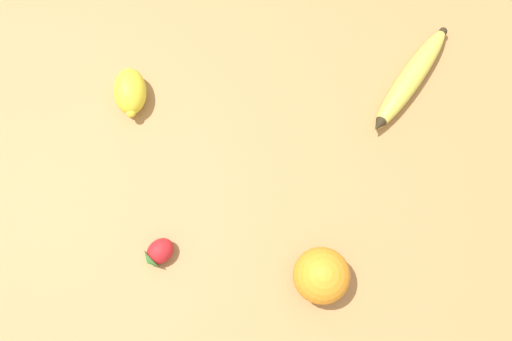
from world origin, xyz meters
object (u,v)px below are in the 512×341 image
orange (321,276)px  strawberry (158,253)px  lemon (130,92)px  banana (410,79)px

orange → strawberry: (0.24, 0.06, -0.02)m
orange → strawberry: size_ratio=1.44×
orange → lemon: size_ratio=0.92×
strawberry → orange: bearing=128.1°
banana → orange: 0.35m
strawberry → lemon: (0.15, -0.21, 0.01)m
orange → banana: bearing=-93.6°
banana → lemon: lemon is taller
banana → strawberry: same height
orange → strawberry: 0.24m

